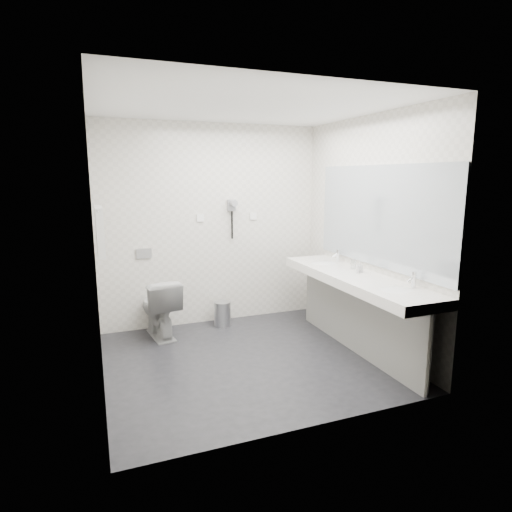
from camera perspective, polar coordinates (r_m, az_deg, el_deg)
name	(u,v)px	position (r m, az deg, el deg)	size (l,w,h in m)	color
floor	(248,359)	(4.53, -1.12, -13.62)	(2.80, 2.80, 0.00)	#222227
ceiling	(247,106)	(4.18, -1.25, 19.40)	(2.80, 2.80, 0.00)	white
wall_back	(212,225)	(5.41, -5.89, 4.08)	(2.80, 2.80, 0.00)	silver
wall_front	(311,265)	(3.01, 7.29, -1.20)	(2.80, 2.80, 0.00)	silver
wall_left	(95,248)	(3.94, -20.73, 0.99)	(2.60, 2.60, 0.00)	silver
wall_right	(367,233)	(4.83, 14.65, 3.01)	(2.60, 2.60, 0.00)	silver
vanity_counter	(355,279)	(4.60, 13.04, -3.01)	(0.55, 2.20, 0.10)	white
vanity_panel	(355,317)	(4.73, 13.08, -7.99)	(0.03, 2.15, 0.75)	gray
vanity_post_near	(428,354)	(3.99, 22.00, -12.08)	(0.06, 0.06, 0.75)	silver
vanity_post_far	(311,293)	(5.59, 7.36, -4.89)	(0.06, 0.06, 0.75)	silver
mirror	(379,216)	(4.64, 16.05, 5.13)	(0.02, 2.20, 1.05)	#B2BCC6
basin_near	(396,291)	(4.08, 18.16, -4.48)	(0.40, 0.31, 0.05)	white
basin_far	(324,264)	(5.13, 9.00, -1.06)	(0.40, 0.31, 0.05)	white
faucet_near	(414,280)	(4.19, 20.31, -2.98)	(0.04, 0.04, 0.15)	silver
faucet_far	(338,255)	(5.21, 10.89, 0.07)	(0.04, 0.04, 0.15)	silver
soap_bottle_a	(360,267)	(4.69, 13.69, -1.42)	(0.05, 0.05, 0.11)	white
soap_bottle_c	(357,268)	(4.64, 13.39, -1.56)	(0.04, 0.04, 0.11)	white
glass_left	(353,264)	(4.84, 12.86, -1.08)	(0.06, 0.06, 0.11)	silver
toilet	(159,308)	(5.15, -12.78, -6.72)	(0.39, 0.69, 0.70)	white
flush_plate	(144,253)	(5.28, -14.71, 0.34)	(0.18, 0.02, 0.12)	#B2B5BA
pedal_bin	(222,314)	(5.45, -4.50, -7.74)	(0.21, 0.21, 0.29)	#B2B5BA
bin_lid	(222,302)	(5.40, -4.53, -6.19)	(0.21, 0.21, 0.01)	#B2B5BA
towel_rail	(97,209)	(4.45, -20.42, 5.95)	(0.02, 0.02, 0.62)	silver
towel_near	(100,233)	(4.33, -20.07, 2.93)	(0.07, 0.24, 0.48)	silver
towel_far	(100,229)	(4.61, -20.15, 3.35)	(0.07, 0.24, 0.48)	silver
dryer_cradle	(231,205)	(5.43, -3.29, 6.79)	(0.10, 0.04, 0.14)	gray
dryer_barrel	(233,203)	(5.36, -3.06, 7.07)	(0.08, 0.08, 0.14)	gray
dryer_cord	(232,225)	(5.44, -3.21, 4.15)	(0.02, 0.02, 0.35)	black
switch_plate_a	(200,218)	(5.35, -7.43, 5.05)	(0.09, 0.02, 0.09)	white
switch_plate_b	(253,216)	(5.56, -0.37, 5.34)	(0.09, 0.02, 0.09)	white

